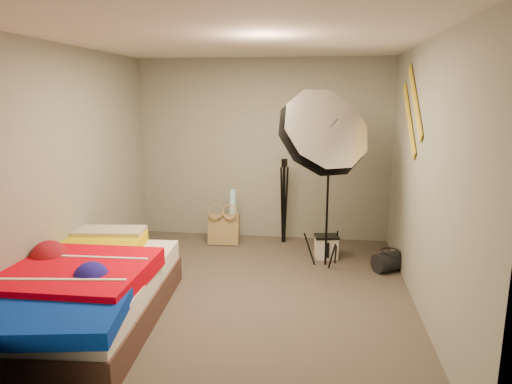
% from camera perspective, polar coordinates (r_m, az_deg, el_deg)
% --- Properties ---
extents(floor, '(4.00, 4.00, 0.00)m').
position_cam_1_polar(floor, '(4.80, -2.24, -12.63)').
color(floor, '#534A40').
rests_on(floor, ground).
extents(ceiling, '(4.00, 4.00, 0.00)m').
position_cam_1_polar(ceiling, '(4.39, -2.52, 18.53)').
color(ceiling, silver).
rests_on(ceiling, wall_back).
extents(wall_back, '(3.50, 0.00, 3.50)m').
position_cam_1_polar(wall_back, '(6.38, 0.87, 5.25)').
color(wall_back, gray).
rests_on(wall_back, floor).
extents(wall_front, '(3.50, 0.00, 3.50)m').
position_cam_1_polar(wall_front, '(2.54, -10.56, -5.41)').
color(wall_front, gray).
rests_on(wall_front, floor).
extents(wall_left, '(0.00, 4.00, 4.00)m').
position_cam_1_polar(wall_left, '(5.04, -22.35, 2.54)').
color(wall_left, gray).
rests_on(wall_left, floor).
extents(wall_right, '(0.00, 4.00, 4.00)m').
position_cam_1_polar(wall_right, '(4.46, 20.34, 1.57)').
color(wall_right, gray).
rests_on(wall_right, floor).
extents(tote_bag, '(0.42, 0.19, 0.43)m').
position_cam_1_polar(tote_bag, '(6.26, -4.05, -4.66)').
color(tote_bag, tan).
rests_on(tote_bag, floor).
extents(wrapping_roll, '(0.09, 0.22, 0.75)m').
position_cam_1_polar(wrapping_roll, '(6.25, -2.99, -3.09)').
color(wrapping_roll, '#58C3DF').
rests_on(wrapping_roll, floor).
extents(camera_case, '(0.30, 0.24, 0.27)m').
position_cam_1_polar(camera_case, '(5.80, 8.77, -6.88)').
color(camera_case, white).
rests_on(camera_case, floor).
extents(duffel_bag, '(0.43, 0.39, 0.23)m').
position_cam_1_polar(duffel_bag, '(5.56, 16.34, -8.35)').
color(duffel_bag, black).
rests_on(duffel_bag, floor).
extents(wall_stripe_upper, '(0.02, 0.91, 0.78)m').
position_cam_1_polar(wall_stripe_upper, '(4.98, 19.26, 10.77)').
color(wall_stripe_upper, gold).
rests_on(wall_stripe_upper, wall_right).
extents(wall_stripe_lower, '(0.02, 0.91, 0.78)m').
position_cam_1_polar(wall_stripe_lower, '(5.23, 18.59, 8.65)').
color(wall_stripe_lower, gold).
rests_on(wall_stripe_lower, wall_right).
extents(bed, '(1.67, 2.34, 0.61)m').
position_cam_1_polar(bed, '(4.43, -21.76, -11.37)').
color(bed, '#4C3029').
rests_on(bed, floor).
extents(photo_umbrella, '(1.06, 1.17, 2.19)m').
position_cam_1_polar(photo_umbrella, '(5.08, 8.14, 7.04)').
color(photo_umbrella, black).
rests_on(photo_umbrella, floor).
extents(camera_tripod, '(0.08, 0.08, 1.17)m').
position_cam_1_polar(camera_tripod, '(6.23, 3.52, -0.37)').
color(camera_tripod, black).
rests_on(camera_tripod, floor).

